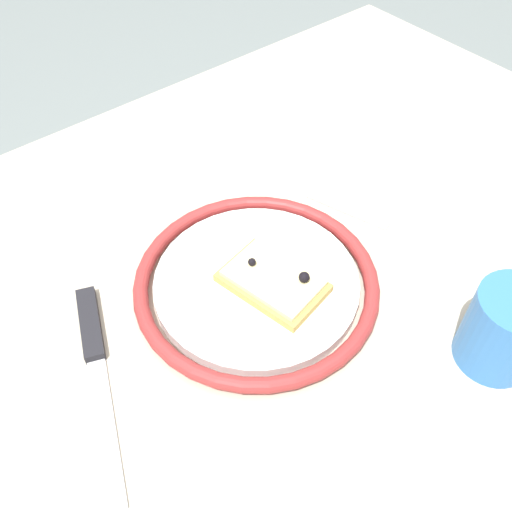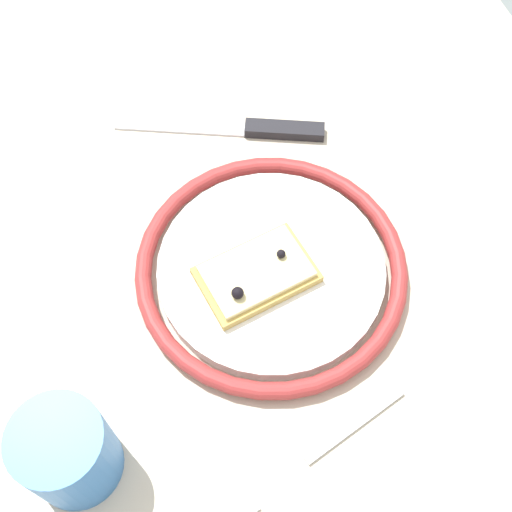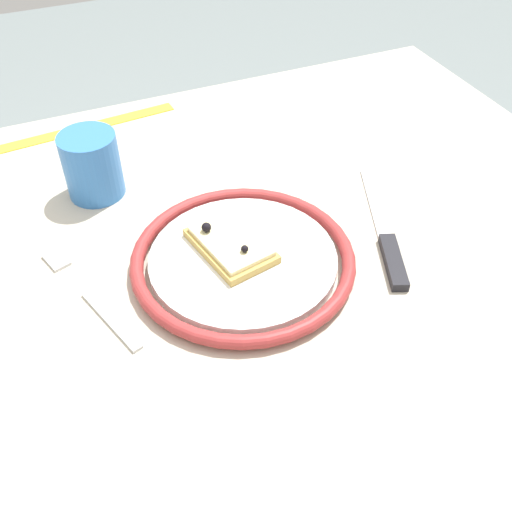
% 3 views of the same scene
% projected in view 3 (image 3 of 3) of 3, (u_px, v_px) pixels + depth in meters
% --- Properties ---
extents(dining_table, '(1.17, 0.86, 0.74)m').
position_uv_depth(dining_table, '(213.00, 307.00, 0.78)').
color(dining_table, '#BCB29E').
rests_on(dining_table, ground_plane).
extents(plate, '(0.27, 0.27, 0.02)m').
position_uv_depth(plate, '(243.00, 260.00, 0.71)').
color(plate, white).
rests_on(plate, dining_table).
extents(pizza_slice_near, '(0.09, 0.12, 0.03)m').
position_uv_depth(pizza_slice_near, '(231.00, 244.00, 0.71)').
color(pizza_slice_near, tan).
rests_on(pizza_slice_near, plate).
extents(knife, '(0.11, 0.23, 0.01)m').
position_uv_depth(knife, '(388.00, 244.00, 0.74)').
color(knife, silver).
rests_on(knife, dining_table).
extents(fork, '(0.08, 0.20, 0.00)m').
position_uv_depth(fork, '(89.00, 296.00, 0.68)').
color(fork, silver).
rests_on(fork, dining_table).
extents(cup, '(0.08, 0.08, 0.09)m').
position_uv_depth(cup, '(92.00, 165.00, 0.80)').
color(cup, '#3372BF').
rests_on(cup, dining_table).
extents(measuring_tape, '(0.32, 0.05, 0.00)m').
position_uv_depth(measuring_tape, '(79.00, 130.00, 0.95)').
color(measuring_tape, yellow).
rests_on(measuring_tape, dining_table).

